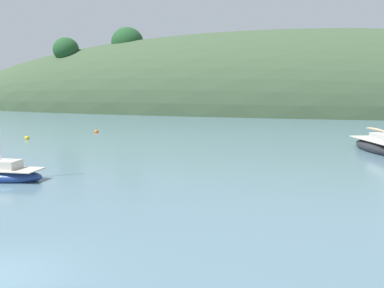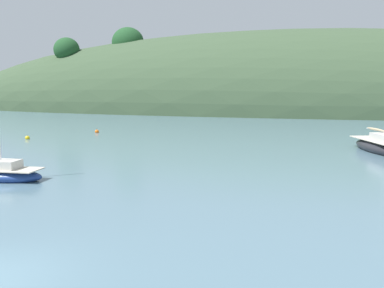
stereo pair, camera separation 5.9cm
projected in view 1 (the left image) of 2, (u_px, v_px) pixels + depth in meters
far_shoreline_hill at (277, 112)px, 88.58m from camera, size 150.00×36.00×33.19m
sailboat_orange_cutter at (382, 146)px, 35.64m from camera, size 5.10×8.04×10.28m
mooring_buoy_inner at (96, 132)px, 50.07m from camera, size 0.44×0.44×0.54m
mooring_buoy_channel at (27, 138)px, 44.06m from camera, size 0.44×0.44×0.54m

